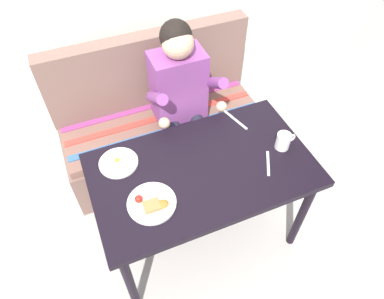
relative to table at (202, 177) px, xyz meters
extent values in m
plane|color=#AFAAA3|center=(0.00, 0.00, -0.65)|extent=(8.00, 8.00, 0.00)
cube|color=black|center=(0.00, 0.00, 0.06)|extent=(1.20, 0.70, 0.04)
cylinder|color=black|center=(-0.54, -0.29, -0.30)|extent=(0.05, 0.05, 0.69)
cylinder|color=black|center=(0.54, -0.29, -0.30)|extent=(0.05, 0.05, 0.69)
cylinder|color=black|center=(-0.54, 0.29, -0.30)|extent=(0.05, 0.05, 0.69)
cylinder|color=black|center=(0.54, 0.29, -0.30)|extent=(0.05, 0.05, 0.69)
cube|color=#75574E|center=(0.00, 0.72, -0.45)|extent=(1.44, 0.56, 0.40)
cube|color=brown|center=(0.00, 0.72, -0.22)|extent=(1.40, 0.52, 0.06)
cube|color=#75574E|center=(0.00, 0.94, 0.08)|extent=(1.44, 0.12, 0.54)
cube|color=#336099|center=(0.00, 0.58, -0.18)|extent=(1.38, 0.05, 0.01)
cube|color=#C63D33|center=(0.00, 0.72, -0.18)|extent=(1.38, 0.05, 0.01)
cube|color=#93387A|center=(0.00, 0.86, -0.18)|extent=(1.38, 0.05, 0.01)
cube|color=#7E3E81|center=(0.11, 0.66, 0.11)|extent=(0.34, 0.22, 0.48)
sphere|color=#DBAD89|center=(0.11, 0.64, 0.44)|extent=(0.19, 0.19, 0.19)
sphere|color=black|center=(0.11, 0.67, 0.47)|extent=(0.19, 0.19, 0.19)
cylinder|color=#7E3E81|center=(-0.08, 0.52, 0.18)|extent=(0.07, 0.29, 0.23)
cylinder|color=#7E3E81|center=(0.30, 0.52, 0.18)|extent=(0.07, 0.29, 0.23)
sphere|color=#DBAD89|center=(-0.08, 0.40, 0.08)|extent=(0.07, 0.07, 0.07)
sphere|color=#DBAD89|center=(0.30, 0.40, 0.08)|extent=(0.07, 0.07, 0.07)
cylinder|color=#232333|center=(0.03, 0.49, -0.13)|extent=(0.09, 0.34, 0.09)
cylinder|color=#232333|center=(0.03, 0.32, -0.39)|extent=(0.08, 0.08, 0.52)
cube|color=black|center=(0.03, 0.26, -0.62)|extent=(0.09, 0.20, 0.05)
cylinder|color=#232333|center=(0.20, 0.49, -0.13)|extent=(0.09, 0.34, 0.09)
cylinder|color=#232333|center=(0.20, 0.32, -0.39)|extent=(0.08, 0.08, 0.52)
cube|color=black|center=(0.20, 0.26, -0.62)|extent=(0.09, 0.20, 0.05)
cylinder|color=white|center=(-0.32, -0.11, 0.09)|extent=(0.24, 0.24, 0.02)
cube|color=olive|center=(-0.33, -0.14, 0.11)|extent=(0.08, 0.07, 0.02)
sphere|color=red|center=(-0.38, -0.08, 0.12)|extent=(0.04, 0.04, 0.04)
ellipsoid|color=#CC6623|center=(-0.28, -0.15, 0.11)|extent=(0.06, 0.05, 0.02)
cylinder|color=white|center=(-0.41, 0.20, 0.09)|extent=(0.21, 0.21, 0.01)
ellipsoid|color=white|center=(-0.41, 0.20, 0.10)|extent=(0.09, 0.08, 0.01)
sphere|color=yellow|center=(-0.41, 0.20, 0.11)|extent=(0.03, 0.03, 0.03)
cylinder|color=white|center=(0.47, -0.03, 0.13)|extent=(0.08, 0.08, 0.10)
cylinder|color=brown|center=(0.47, -0.03, 0.17)|extent=(0.07, 0.07, 0.01)
torus|color=white|center=(0.52, -0.03, 0.14)|extent=(0.05, 0.01, 0.05)
cube|color=silver|center=(0.34, -0.11, 0.08)|extent=(0.09, 0.16, 0.00)
cube|color=silver|center=(0.33, 0.26, 0.08)|extent=(0.07, 0.20, 0.00)
camera|label=1|loc=(-0.50, -1.06, 1.59)|focal=33.14mm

